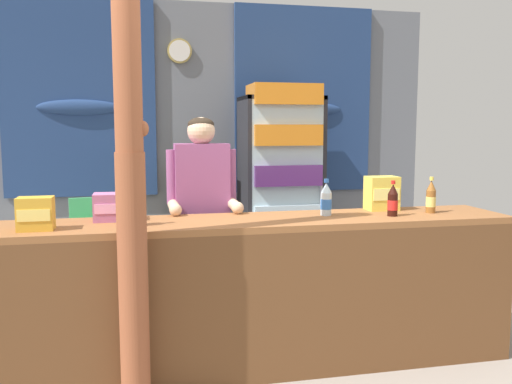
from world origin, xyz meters
The scene contains 15 objects.
ground_plane centered at (0.00, 1.19, 0.00)m, with size 7.70×7.70×0.00m, color gray.
back_wall_curtained centered at (0.00, 3.01, 1.45)m, with size 5.13×0.22×2.79m.
stall_counter centered at (0.07, 0.29, 0.58)m, with size 3.30×0.56×0.94m.
timber_post centered at (-0.64, 0.02, 1.31)m, with size 0.18×0.15×2.74m.
drink_fridge centered at (0.81, 2.45, 1.05)m, with size 0.79×0.64×1.91m.
bottle_shelf_rack centered at (-0.02, 2.64, 0.63)m, with size 0.48×0.28×1.20m.
plastic_lawn_chair centered at (-0.99, 2.19, 0.49)m, with size 0.51×0.51×0.86m.
shopkeeper centered at (-0.17, 0.90, 0.98)m, with size 0.48×0.42×1.57m.
soda_bottle_orange_soda centered at (-0.64, 0.33, 1.06)m, with size 0.09×0.09×0.29m.
soda_bottle_cola centered at (0.98, 0.34, 1.03)m, with size 0.07×0.07×0.23m.
soda_bottle_iced_tea centered at (1.28, 0.40, 1.04)m, with size 0.06×0.06×0.24m.
soda_bottle_water centered at (0.57, 0.45, 1.03)m, with size 0.07×0.07×0.23m.
snack_box_instant_noodle centered at (1.02, 0.59, 1.05)m, with size 0.21×0.15×0.23m.
snack_box_wafer centered at (-0.77, 0.54, 1.02)m, with size 0.20×0.16×0.17m.
snack_box_choco_powder centered at (-1.15, 0.31, 1.03)m, with size 0.19×0.13×0.18m.
Camera 1 is at (-0.59, -2.79, 1.49)m, focal length 37.86 mm.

